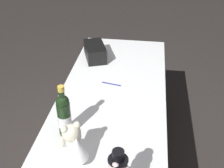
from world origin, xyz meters
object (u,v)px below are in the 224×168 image
(teddy_bear_bride, at_px, (74,145))
(signing_pen, at_px, (111,84))
(gift_case_black, at_px, (95,51))
(champagne_bottle, at_px, (64,115))

(teddy_bear_bride, bearing_deg, signing_pen, -6.69)
(teddy_bear_bride, xyz_separation_m, signing_pen, (0.75, -0.09, -0.09))
(gift_case_black, bearing_deg, teddy_bear_bride, -174.58)
(signing_pen, bearing_deg, teddy_bear_bride, 173.31)
(champagne_bottle, bearing_deg, teddy_bear_bride, -151.42)
(teddy_bear_bride, distance_m, signing_pen, 0.76)
(teddy_bear_bride, distance_m, champagne_bottle, 0.21)
(champagne_bottle, bearing_deg, gift_case_black, 0.50)
(teddy_bear_bride, xyz_separation_m, champagne_bottle, (0.19, 0.10, 0.04))
(teddy_bear_bride, height_order, signing_pen, teddy_bear_bride)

